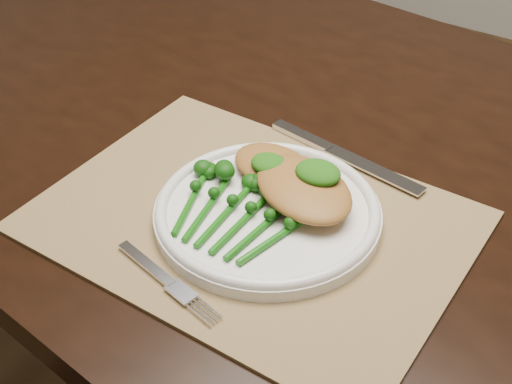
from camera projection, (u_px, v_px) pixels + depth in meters
The scene contains 10 objects.
dining_table at pixel (308, 329), 1.19m from camera, with size 1.69×1.08×0.75m.
placemat at pixel (252, 221), 0.84m from camera, with size 0.48×0.36×0.00m, color olive.
dinner_plate at pixel (268, 212), 0.83m from camera, with size 0.26×0.26×0.02m.
knife at pixel (331, 149), 0.94m from camera, with size 0.23×0.05×0.01m.
fork at pixel (173, 286), 0.74m from camera, with size 0.16×0.05×0.00m.
chicken_fillet_left at pixel (275, 167), 0.87m from camera, with size 0.12×0.08×0.02m, color #AA7031.
chicken_fillet_right at pixel (304, 188), 0.82m from camera, with size 0.14×0.10×0.03m, color #AA7031.
pesto_dollop_left at pixel (269, 164), 0.85m from camera, with size 0.05×0.04×0.02m, color #134A0A.
pesto_dollop_right at pixel (318, 173), 0.82m from camera, with size 0.05×0.05×0.02m, color #134A0A.
broccolini_bundle at pixel (233, 218), 0.81m from camera, with size 0.14×0.16×0.04m.
Camera 1 is at (0.48, -0.76, 1.30)m, focal length 50.00 mm.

